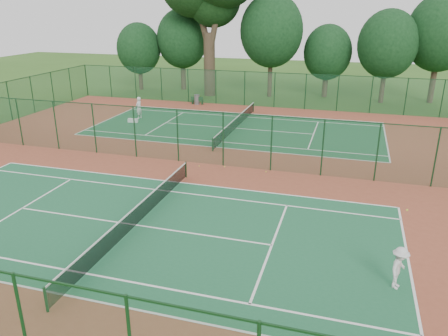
{
  "coord_description": "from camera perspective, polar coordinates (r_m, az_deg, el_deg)",
  "views": [
    {
      "loc": [
        9.07,
        -25.25,
        9.6
      ],
      "look_at": [
        2.95,
        -4.57,
        1.6
      ],
      "focal_mm": 35.0,
      "sensor_mm": 36.0,
      "label": 1
    }
  ],
  "objects": [
    {
      "name": "player_far",
      "position": [
        40.57,
        -11.07,
        7.74
      ],
      "size": [
        0.57,
        0.78,
        1.96
      ],
      "primitive_type": "imported",
      "rotation": [
        0.0,
        0.0,
        -1.72
      ],
      "color": "silver",
      "rests_on": "court_far"
    },
    {
      "name": "red_pad",
      "position": [
        28.49,
        -3.08,
        0.64
      ],
      "size": [
        40.0,
        36.0,
        0.01
      ],
      "primitive_type": "cube",
      "color": "brown",
      "rests_on": "ground"
    },
    {
      "name": "ground",
      "position": [
        28.5,
        -3.08,
        0.63
      ],
      "size": [
        120.0,
        120.0,
        0.0
      ],
      "primitive_type": "plane",
      "color": "#305A1C",
      "rests_on": "ground"
    },
    {
      "name": "court_near",
      "position": [
        20.93,
        -11.35,
        -7.34
      ],
      "size": [
        23.77,
        10.97,
        0.01
      ],
      "primitive_type": "cube",
      "color": "#1D5D39",
      "rests_on": "red_pad"
    },
    {
      "name": "stray_ball_b",
      "position": [
        26.98,
        5.51,
        -0.49
      ],
      "size": [
        0.07,
        0.07,
        0.07
      ],
      "primitive_type": "sphere",
      "color": "yellow",
      "rests_on": "red_pad"
    },
    {
      "name": "stray_ball_a",
      "position": [
        27.88,
        -3.26,
        0.27
      ],
      "size": [
        0.06,
        0.06,
        0.06
      ],
      "primitive_type": "sphere",
      "color": "#CEE435",
      "rests_on": "red_pad"
    },
    {
      "name": "player_near",
      "position": [
        17.16,
        21.9,
        -12.03
      ],
      "size": [
        0.94,
        1.2,
        1.63
      ],
      "primitive_type": "imported",
      "rotation": [
        0.0,
        0.0,
        1.21
      ],
      "color": "silver",
      "rests_on": "court_near"
    },
    {
      "name": "bench",
      "position": [
        45.97,
        -3.51,
        8.81
      ],
      "size": [
        1.33,
        0.39,
        0.82
      ],
      "rotation": [
        0.0,
        0.0,
        0.01
      ],
      "color": "#13381C",
      "rests_on": "red_pad"
    },
    {
      "name": "evergreen_row",
      "position": [
        51.14,
        6.64,
        9.4
      ],
      "size": [
        39.0,
        5.0,
        12.0
      ],
      "primitive_type": null,
      "color": "black",
      "rests_on": "ground"
    },
    {
      "name": "fence_divider",
      "position": [
        27.95,
        -3.15,
        4.03
      ],
      "size": [
        40.0,
        0.09,
        3.5
      ],
      "color": "#184A2A",
      "rests_on": "ground"
    },
    {
      "name": "stray_ball_c",
      "position": [
        27.73,
        0.07,
        0.2
      ],
      "size": [
        0.07,
        0.07,
        0.07
      ],
      "primitive_type": "sphere",
      "color": "#DAF338",
      "rests_on": "red_pad"
    },
    {
      "name": "fence_north",
      "position": [
        44.88,
        4.65,
        10.23
      ],
      "size": [
        40.0,
        0.09,
        3.5
      ],
      "color": "#1B5336",
      "rests_on": "ground"
    },
    {
      "name": "court_far",
      "position": [
        36.7,
        1.61,
        5.2
      ],
      "size": [
        23.77,
        10.97,
        0.01
      ],
      "primitive_type": "cube",
      "color": "#1B552F",
      "rests_on": "red_pad"
    },
    {
      "name": "trash_bin",
      "position": [
        46.0,
        -3.56,
        8.92
      ],
      "size": [
        0.67,
        0.67,
        1.01
      ],
      "primitive_type": "cylinder",
      "rotation": [
        0.0,
        0.0,
        -0.22
      ],
      "color": "slate",
      "rests_on": "red_pad"
    },
    {
      "name": "kit_bag",
      "position": [
        39.45,
        -11.82,
        6.09
      ],
      "size": [
        0.88,
        0.36,
        0.32
      ],
      "primitive_type": "cube",
      "rotation": [
        0.0,
        0.0,
        0.04
      ],
      "color": "white",
      "rests_on": "red_pad"
    },
    {
      "name": "tennis_net_near",
      "position": [
        20.7,
        -11.45,
        -6.04
      ],
      "size": [
        0.1,
        12.9,
        0.97
      ],
      "color": "#133418",
      "rests_on": "ground"
    },
    {
      "name": "tennis_net_far",
      "position": [
        36.57,
        1.62,
        6.01
      ],
      "size": [
        0.1,
        12.9,
        0.97
      ],
      "color": "#13361D",
      "rests_on": "ground"
    }
  ]
}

